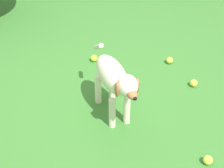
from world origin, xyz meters
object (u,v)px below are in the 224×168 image
Objects in this scene: dog at (114,79)px; tennis_ball_3 at (94,58)px; tennis_ball_2 at (170,60)px; tennis_ball_0 at (194,83)px; tennis_ball_1 at (208,160)px.

dog is 11.72× the size of tennis_ball_3.
tennis_ball_0 is at bearing -100.02° from tennis_ball_2.
tennis_ball_1 is 1.00× the size of tennis_ball_3.
dog is 11.72× the size of tennis_ball_2.
tennis_ball_0 is (0.79, -0.07, -0.32)m from dog.
tennis_ball_3 is at bearing 143.00° from tennis_ball_2.
dog is 0.86m from tennis_ball_1.
tennis_ball_2 and tennis_ball_3 have the same top height.
tennis_ball_0 is 0.88m from tennis_ball_1.
tennis_ball_1 is (0.24, -0.76, -0.32)m from dog.
tennis_ball_1 and tennis_ball_2 have the same top height.
tennis_ball_2 is at bearing 79.98° from tennis_ball_0.
tennis_ball_2 is (0.07, 0.39, 0.00)m from tennis_ball_0.
tennis_ball_1 is at bearing -91.41° from tennis_ball_3.
tennis_ball_1 is 1.25m from tennis_ball_2.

